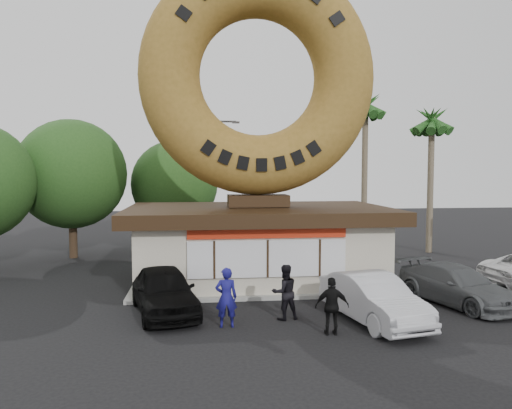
{
  "coord_description": "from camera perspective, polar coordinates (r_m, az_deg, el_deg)",
  "views": [
    {
      "loc": [
        -2.56,
        -15.44,
        4.89
      ],
      "look_at": [
        -0.31,
        4.0,
        3.52
      ],
      "focal_mm": 35.0,
      "sensor_mm": 36.0,
      "label": 1
    }
  ],
  "objects": [
    {
      "name": "ground",
      "position": [
        16.4,
        2.77,
        -13.35
      ],
      "size": [
        90.0,
        90.0,
        0.0
      ],
      "primitive_type": "plane",
      "color": "black",
      "rests_on": "ground"
    },
    {
      "name": "donut_shop",
      "position": [
        21.8,
        0.22,
        -4.23
      ],
      "size": [
        11.2,
        7.2,
        3.8
      ],
      "color": "beige",
      "rests_on": "ground"
    },
    {
      "name": "giant_donut",
      "position": [
        21.95,
        0.22,
        14.37
      ],
      "size": [
        10.09,
        2.57,
        10.09
      ],
      "primitive_type": "torus",
      "rotation": [
        1.57,
        0.0,
        0.0
      ],
      "color": "olive",
      "rests_on": "donut_shop"
    },
    {
      "name": "tree_west",
      "position": [
        29.28,
        -20.33,
        3.27
      ],
      "size": [
        6.0,
        6.0,
        7.65
      ],
      "color": "#473321",
      "rests_on": "ground"
    },
    {
      "name": "tree_mid",
      "position": [
        30.49,
        -9.3,
        2.31
      ],
      "size": [
        5.2,
        5.2,
        6.63
      ],
      "color": "#473321",
      "rests_on": "ground"
    },
    {
      "name": "palm_near",
      "position": [
        31.31,
        12.4,
        10.37
      ],
      "size": [
        2.6,
        2.6,
        9.75
      ],
      "color": "#726651",
      "rests_on": "ground"
    },
    {
      "name": "palm_far",
      "position": [
        31.17,
        19.46,
        8.55
      ],
      "size": [
        2.6,
        2.6,
        8.75
      ],
      "color": "#726651",
      "rests_on": "ground"
    },
    {
      "name": "street_lamp",
      "position": [
        31.45,
        -5.31,
        3.24
      ],
      "size": [
        2.11,
        0.2,
        8.0
      ],
      "color": "#59595E",
      "rests_on": "ground"
    },
    {
      "name": "person_left",
      "position": [
        15.75,
        -3.42,
        -10.54
      ],
      "size": [
        0.69,
        0.45,
        1.87
      ],
      "primitive_type": "imported",
      "rotation": [
        0.0,
        0.0,
        3.15
      ],
      "color": "navy",
      "rests_on": "ground"
    },
    {
      "name": "person_center",
      "position": [
        16.51,
        3.3,
        -9.97
      ],
      "size": [
        1.01,
        0.87,
        1.81
      ],
      "primitive_type": "imported",
      "rotation": [
        0.0,
        0.0,
        3.37
      ],
      "color": "black",
      "rests_on": "ground"
    },
    {
      "name": "person_right",
      "position": [
        15.21,
        8.69,
        -11.41
      ],
      "size": [
        1.05,
        0.52,
        1.72
      ],
      "primitive_type": "imported",
      "rotation": [
        0.0,
        0.0,
        3.04
      ],
      "color": "black",
      "rests_on": "ground"
    },
    {
      "name": "car_black",
      "position": [
        17.47,
        -10.46,
        -9.64
      ],
      "size": [
        2.87,
        4.94,
        1.58
      ],
      "primitive_type": "imported",
      "rotation": [
        0.0,
        0.0,
        0.23
      ],
      "color": "black",
      "rests_on": "ground"
    },
    {
      "name": "car_silver",
      "position": [
        16.69,
        13.23,
        -10.42
      ],
      "size": [
        2.55,
        4.87,
        1.53
      ],
      "primitive_type": "imported",
      "rotation": [
        0.0,
        0.0,
        0.21
      ],
      "color": "#BBBBC0",
      "rests_on": "ground"
    },
    {
      "name": "car_grey",
      "position": [
        19.76,
        21.94,
        -8.55
      ],
      "size": [
        3.35,
        5.17,
        1.39
      ],
      "primitive_type": "imported",
      "rotation": [
        0.0,
        0.0,
        0.32
      ],
      "color": "#545759",
      "rests_on": "ground"
    }
  ]
}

